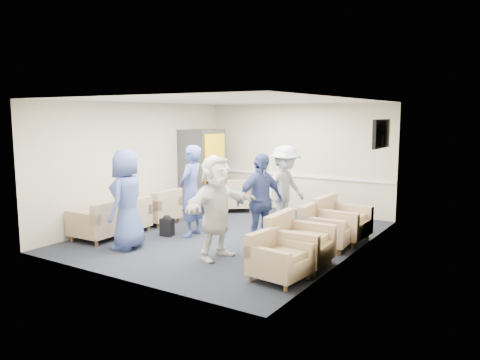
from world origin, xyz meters
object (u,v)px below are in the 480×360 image
Objects in this scene: person_mid_left at (191,191)px; person_back_right at (285,188)px; armchair_left_near at (99,224)px; armchair_right_near at (277,260)px; armchair_right_midfar at (324,229)px; armchair_right_far at (340,222)px; armchair_left_mid at (128,218)px; vending_machine at (202,170)px; person_front_right at (216,207)px; armchair_left_far at (159,209)px; armchair_corner at (236,197)px; armchair_right_midnear at (297,244)px; person_front_left at (127,199)px; person_back_left at (209,194)px; person_mid_right at (260,201)px.

person_back_right is (1.33, 1.50, -0.02)m from person_mid_left.
armchair_right_near is at bearing 86.33° from armchair_left_near.
armchair_right_midfar is 0.95× the size of armchair_right_far.
armchair_right_near is (3.94, -0.83, -0.01)m from armchair_left_mid.
vending_machine reaches higher than armchair_right_far.
armchair_left_near is 2.67m from person_front_right.
vending_machine reaches higher than armchair_left_far.
person_front_right is at bearing -49.64° from vending_machine.
vending_machine is (-0.82, -0.33, 0.68)m from armchair_corner.
armchair_right_midnear is 3.19m from person_front_left.
vending_machine reaches higher than armchair_right_midfar.
vending_machine is 4.18m from person_front_right.
armchair_left_near is at bearing -3.66° from armchair_left_mid.
armchair_right_far is (0.08, 0.58, 0.03)m from armchair_right_midfar.
armchair_corner is 0.69× the size of person_front_right.
armchair_corner is at bearing 35.35° from person_front_right.
person_back_left is at bearing 59.81° from armchair_right_near.
armchair_left_near is 1.06m from person_front_left.
person_mid_left is 1.60m from person_front_right.
person_mid_right reaches higher than armchair_corner.
armchair_left_far is at bearing 89.86° from armchair_right_midfar.
person_back_right is at bearing 128.32° from person_mid_left.
armchair_right_midnear is 1.00× the size of armchair_right_far.
armchair_right_near is at bearing 93.09° from armchair_corner.
armchair_right_far is 0.51× the size of person_mid_left.
armchair_right_near is at bearing 179.94° from armchair_right_midnear.
vending_machine is (-0.14, 2.74, 0.72)m from armchair_left_mid.
armchair_corner is 2.70m from person_mid_left.
armchair_right_far is at bearing 112.29° from armchair_left_mid.
armchair_left_mid is 2.67m from person_front_right.
armchair_left_near is 3.99m from armchair_right_midnear.
armchair_right_midnear is at bearing -98.45° from person_mid_right.
vending_machine is at bearing 52.75° from armchair_right_midnear.
armchair_left_far is 2.97m from person_mid_right.
person_front_right is at bearing 94.16° from armchair_left_near.
armchair_left_mid reaches higher than armchair_right_near.
armchair_right_far is at bearing -3.06° from armchair_right_midnear.
armchair_right_midfar is 0.43× the size of vending_machine.
armchair_corner is (-3.26, 3.90, 0.05)m from armchair_right_near.
vending_machine is at bearing 64.90° from armchair_right_midfar.
person_back_right is (2.61, 1.07, 0.57)m from armchair_left_far.
person_back_left is at bearing 153.60° from person_front_left.
person_back_right is 2.44m from person_front_right.
person_front_left reaches higher than armchair_right_midnear.
armchair_left_far is 0.46× the size of person_mid_left.
vending_machine is 2.65m from person_mid_left.
armchair_right_far is at bearing 101.12° from armchair_left_far.
person_mid_left is (-2.63, 0.59, 0.56)m from armchair_right_midnear.
vending_machine reaches higher than armchair_right_midnear.
armchair_left_far is at bearing 73.04° from armchair_right_midnear.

